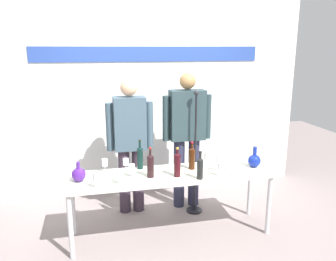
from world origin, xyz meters
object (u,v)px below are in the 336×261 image
object	(u,v)px
wine_glass_left_3	(105,163)
wine_glass_right_2	(219,161)
decanter_blue_left	(79,174)
wine_bottle_0	(200,167)
wine_glass_left_2	(96,177)
wine_glass_right_3	(229,162)
wine_glass_left_4	(132,168)
wine_bottle_1	(140,157)
wine_glass_right_1	(240,157)
wine_glass_right_5	(227,155)
microphone_stand	(195,173)
presenter_left	(130,139)
wine_glass_right_4	(220,167)
wine_bottle_2	(192,157)
display_table	(171,179)
presenter_right	(187,132)
wine_glass_right_0	(207,157)
decanter_blue_right	(254,160)
wine_glass_left_0	(120,174)
wine_bottle_4	(177,164)
wine_glass_left_1	(126,162)
wine_bottle_3	(150,165)

from	to	relation	value
wine_glass_left_3	wine_glass_right_2	world-z (taller)	wine_glass_right_2
decanter_blue_left	wine_bottle_0	size ratio (longest dim) A/B	0.70
wine_glass_left_2	wine_glass_right_2	xyz separation A→B (m)	(1.31, 0.18, 0.00)
wine_glass_right_3	wine_glass_left_4	bearing A→B (deg)	177.42
wine_bottle_1	wine_glass_right_2	xyz separation A→B (m)	(0.83, -0.26, -0.02)
wine_glass_left_3	wine_glass_right_1	bearing A→B (deg)	-2.99
decanter_blue_left	wine_glass_right_5	world-z (taller)	decanter_blue_left
wine_glass_right_5	microphone_stand	xyz separation A→B (m)	(-0.30, 0.27, -0.30)
presenter_left	wine_glass_right_2	bearing A→B (deg)	-38.43
wine_glass_right_2	wine_glass_right_4	bearing A→B (deg)	-104.84
wine_glass_left_4	wine_glass_right_5	size ratio (longest dim) A/B	0.97
wine_bottle_2	decanter_blue_left	bearing A→B (deg)	-175.68
display_table	decanter_blue_left	distance (m)	0.97
presenter_left	microphone_stand	size ratio (longest dim) A/B	1.09
wine_bottle_0	wine_bottle_1	bearing A→B (deg)	141.97
presenter_right	wine_glass_right_0	xyz separation A→B (m)	(0.09, -0.53, -0.17)
display_table	wine_glass_right_4	distance (m)	0.55
decanter_blue_right	wine_glass_left_0	size ratio (longest dim) A/B	1.59
wine_glass_left_2	wine_glass_right_0	xyz separation A→B (m)	(1.24, 0.35, -0.00)
wine_glass_right_2	wine_glass_right_0	bearing A→B (deg)	114.33
wine_glass_left_2	wine_glass_right_0	size ratio (longest dim) A/B	1.02
wine_bottle_1	wine_glass_right_0	xyz separation A→B (m)	(0.75, -0.09, -0.02)
presenter_left	decanter_blue_right	bearing A→B (deg)	-26.74
microphone_stand	wine_bottle_0	bearing A→B (deg)	-103.29
presenter_left	wine_bottle_2	world-z (taller)	presenter_left
wine_glass_right_2	decanter_blue_right	bearing A→B (deg)	4.39
wine_glass_right_3	wine_glass_right_4	world-z (taller)	same
decanter_blue_left	wine_glass_left_3	xyz separation A→B (m)	(0.27, 0.20, 0.03)
decanter_blue_right	wine_glass_right_5	xyz separation A→B (m)	(-0.25, 0.20, 0.02)
wine_bottle_2	wine_bottle_4	xyz separation A→B (m)	(-0.21, -0.18, 0.00)
wine_bottle_2	wine_glass_left_4	bearing A→B (deg)	-172.66
wine_bottle_0	microphone_stand	bearing A→B (deg)	76.71
wine_glass_left_1	wine_glass_right_2	distance (m)	1.01
wine_bottle_3	microphone_stand	world-z (taller)	microphone_stand
wine_bottle_0	wine_glass_left_4	xyz separation A→B (m)	(-0.68, 0.21, -0.03)
decanter_blue_left	wine_bottle_0	xyz separation A→B (m)	(1.21, -0.21, 0.05)
microphone_stand	wine_bottle_3	bearing A→B (deg)	-141.48
wine_bottle_2	wine_glass_right_4	size ratio (longest dim) A/B	2.21
decanter_blue_left	wine_glass_left_3	world-z (taller)	decanter_blue_left
wine_glass_right_5	display_table	bearing A→B (deg)	-165.47
wine_bottle_2	wine_glass_right_4	world-z (taller)	wine_bottle_2
wine_bottle_1	presenter_right	bearing A→B (deg)	33.49
wine_bottle_2	wine_glass_left_0	world-z (taller)	wine_bottle_2
decanter_blue_left	wine_glass_right_3	size ratio (longest dim) A/B	1.45
decanter_blue_left	display_table	bearing A→B (deg)	0.75
presenter_right	wine_glass_left_3	size ratio (longest dim) A/B	11.54
decanter_blue_left	wine_bottle_2	world-z (taller)	wine_bottle_2
wine_bottle_3	wine_glass_right_5	bearing A→B (deg)	14.39
wine_glass_left_2	microphone_stand	distance (m)	1.42
wine_bottle_0	wine_bottle_4	world-z (taller)	wine_bottle_4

